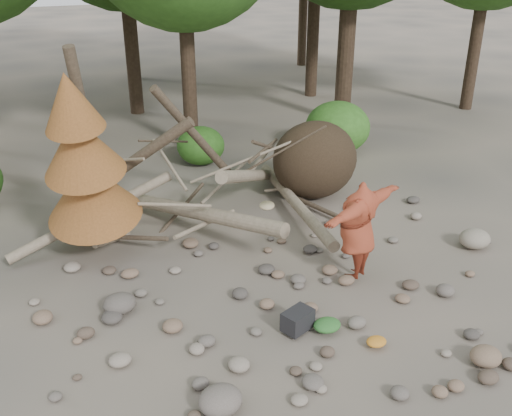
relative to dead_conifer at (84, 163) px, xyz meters
name	(u,v)px	position (x,y,z in m)	size (l,w,h in m)	color
ground	(309,307)	(3.12, -3.37, -2.11)	(120.00, 120.00, 0.00)	#514C44
deadfall_pile	(296,166)	(5.13, 0.87, -1.16)	(8.55, 5.24, 3.30)	#332619
dead_conifer	(84,163)	(0.00, 0.00, 0.00)	(2.06, 2.16, 4.35)	#4C3F30
bush_mid	(201,146)	(3.92, 4.43, -1.55)	(1.40, 1.40, 1.12)	#2E641C
bush_right	(337,127)	(8.12, 3.63, -1.31)	(2.00, 2.00, 1.60)	#3A7624
frisbee_thrower	(358,230)	(4.40, -2.90, -1.05)	(3.34, 1.56, 1.96)	maroon
backpack	(298,323)	(2.58, -3.92, -1.94)	(0.51, 0.34, 0.34)	black
cloth_green	(327,327)	(3.03, -4.14, -2.02)	(0.48, 0.40, 0.18)	#2B6428
cloth_orange	(376,344)	(3.54, -4.82, -2.05)	(0.34, 0.28, 0.12)	#C17621
boulder_front_left	(220,400)	(0.74, -5.04, -1.92)	(0.63, 0.57, 0.38)	#695F57
boulder_front_right	(486,356)	(4.82, -5.87, -1.96)	(0.50, 0.45, 0.30)	#7C634D
boulder_mid_right	(475,239)	(7.45, -2.93, -1.91)	(0.68, 0.61, 0.41)	gray
boulder_mid_left	(120,303)	(0.01, -2.09, -1.94)	(0.58, 0.52, 0.35)	#575049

